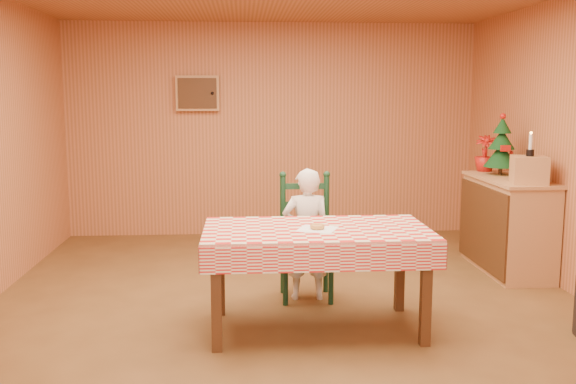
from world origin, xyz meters
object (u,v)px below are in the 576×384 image
object	(u,v)px
seated_child	(306,234)
shelf_unit	(507,224)
ladder_chair	(306,240)
christmas_tree	(501,147)
dining_table	(316,239)
crate	(529,170)

from	to	relation	value
seated_child	shelf_unit	bearing A→B (deg)	-160.23
ladder_chair	seated_child	world-z (taller)	seated_child
ladder_chair	shelf_unit	size ratio (longest dim) A/B	0.87
ladder_chair	christmas_tree	bearing A→B (deg)	24.28
seated_child	shelf_unit	distance (m)	2.19
shelf_unit	christmas_tree	bearing A→B (deg)	88.02
dining_table	crate	size ratio (longest dim) A/B	5.52
crate	shelf_unit	bearing A→B (deg)	91.23
christmas_tree	shelf_unit	bearing A→B (deg)	-91.98
seated_child	christmas_tree	distance (m)	2.38
shelf_unit	ladder_chair	bearing A→B (deg)	-161.64
ladder_chair	seated_child	xyz separation A→B (m)	(-0.00, -0.06, 0.06)
ladder_chair	dining_table	bearing A→B (deg)	-90.00
shelf_unit	seated_child	bearing A→B (deg)	-160.23
dining_table	crate	world-z (taller)	crate
shelf_unit	crate	xyz separation A→B (m)	(0.01, -0.40, 0.59)
crate	christmas_tree	bearing A→B (deg)	90.00
ladder_chair	crate	world-z (taller)	crate
seated_child	crate	bearing A→B (deg)	-170.65
crate	ladder_chair	bearing A→B (deg)	-172.19
christmas_tree	crate	bearing A→B (deg)	-90.00
seated_child	ladder_chair	bearing A→B (deg)	-90.00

